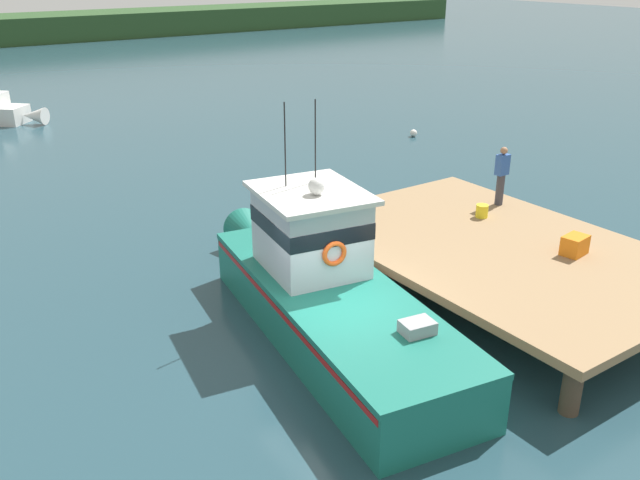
# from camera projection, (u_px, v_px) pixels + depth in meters

# --- Properties ---
(ground_plane) EXTENTS (200.00, 200.00, 0.00)m
(ground_plane) POSITION_uv_depth(u_px,v_px,m) (334.00, 349.00, 14.12)
(ground_plane) COLOR #23424C
(dock) EXTENTS (6.00, 9.00, 1.20)m
(dock) POSITION_uv_depth(u_px,v_px,m) (497.00, 249.00, 16.23)
(dock) COLOR #4C3D2D
(dock) RESTS_ON ground
(main_fishing_boat) EXTENTS (3.78, 9.96, 4.80)m
(main_fishing_boat) POSITION_uv_depth(u_px,v_px,m) (324.00, 288.00, 14.51)
(main_fishing_boat) COLOR #196B5B
(main_fishing_boat) RESTS_ON ground
(crate_single_far) EXTENTS (0.63, 0.49, 0.32)m
(crate_single_far) POSITION_uv_depth(u_px,v_px,m) (344.00, 208.00, 18.09)
(crate_single_far) COLOR #9E9EA3
(crate_single_far) RESTS_ON dock
(crate_stack_near_edge) EXTENTS (0.66, 0.53, 0.45)m
(crate_stack_near_edge) POSITION_uv_depth(u_px,v_px,m) (575.00, 245.00, 15.58)
(crate_stack_near_edge) COLOR orange
(crate_stack_near_edge) RESTS_ON dock
(bait_bucket) EXTENTS (0.32, 0.32, 0.34)m
(bait_bucket) POSITION_uv_depth(u_px,v_px,m) (482.00, 211.00, 17.83)
(bait_bucket) COLOR yellow
(bait_bucket) RESTS_ON dock
(deckhand_by_the_boat) EXTENTS (0.36, 0.22, 1.63)m
(deckhand_by_the_boat) POSITION_uv_depth(u_px,v_px,m) (501.00, 175.00, 18.48)
(deckhand_by_the_boat) COLOR #383842
(deckhand_by_the_boat) RESTS_ON dock
(mooring_buoy_inshore) EXTENTS (0.33, 0.33, 0.33)m
(mooring_buoy_inshore) POSITION_uv_depth(u_px,v_px,m) (413.00, 133.00, 30.74)
(mooring_buoy_inshore) COLOR silver
(mooring_buoy_inshore) RESTS_ON ground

